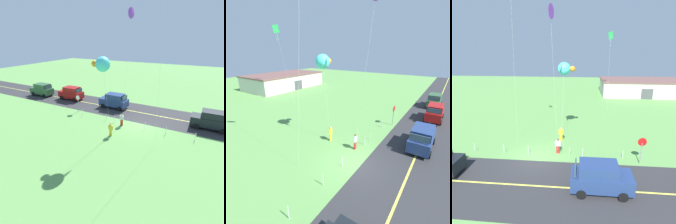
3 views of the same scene
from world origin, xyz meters
TOP-DOWN VIEW (x-y plane):
  - ground_plane at (0.00, 0.00)m, footprint 120.00×120.00m
  - asphalt_road at (0.00, -4.00)m, footprint 120.00×7.00m
  - road_centre_stripe at (0.00, -4.00)m, footprint 120.00×0.16m
  - car_suv_foreground at (5.77, -4.07)m, footprint 4.40×2.12m
  - car_parked_east_near at (14.43, -4.24)m, footprint 4.40×2.12m
  - car_parked_west_near at (-7.79, -3.14)m, footprint 4.40×2.12m
  - car_parked_east_far at (20.90, -3.50)m, footprint 4.40×2.12m
  - stop_sign at (9.69, -0.10)m, footprint 0.76×0.08m
  - person_adult_near at (2.05, 1.12)m, footprint 0.58×0.22m
  - person_adult_companion at (2.05, 4.04)m, footprint 0.58×0.22m
  - kite_red_low at (1.75, -0.16)m, footprint 0.52×1.85m
  - kite_blue_mid at (2.38, 5.03)m, footprint 1.90×1.70m
  - fence_post_0 at (-6.43, 0.70)m, footprint 0.05×0.05m
  - fence_post_1 at (-3.35, 0.70)m, footprint 0.05×0.05m
  - fence_post_2 at (-0.86, 0.70)m, footprint 0.05×0.05m
  - fence_post_3 at (3.27, 0.70)m, footprint 0.05×0.05m
  - fence_post_4 at (4.52, 0.70)m, footprint 0.05×0.05m
  - fence_post_5 at (8.32, 0.70)m, footprint 0.05×0.05m
  - fence_post_6 at (13.67, 0.70)m, footprint 0.05×0.05m

SIDE VIEW (x-z plane):
  - ground_plane at x=0.00m, z-range -0.10..0.00m
  - asphalt_road at x=0.00m, z-range 0.00..0.00m
  - road_centre_stripe at x=0.00m, z-range 0.00..0.01m
  - fence_post_0 at x=-6.43m, z-range 0.00..0.90m
  - fence_post_1 at x=-3.35m, z-range 0.00..0.90m
  - fence_post_2 at x=-0.86m, z-range 0.00..0.90m
  - fence_post_3 at x=3.27m, z-range 0.00..0.90m
  - fence_post_4 at x=4.52m, z-range 0.00..0.90m
  - fence_post_5 at x=8.32m, z-range 0.00..0.90m
  - fence_post_6 at x=13.67m, z-range 0.00..0.90m
  - person_adult_near at x=2.05m, z-range 0.06..1.66m
  - person_adult_companion at x=2.05m, z-range 0.06..1.66m
  - car_suv_foreground at x=5.77m, z-range 0.03..2.27m
  - car_parked_east_near at x=14.43m, z-range 0.03..2.27m
  - car_parked_west_near at x=-7.79m, z-range 0.03..2.27m
  - car_parked_east_far at x=20.90m, z-range 0.03..2.27m
  - stop_sign at x=9.69m, z-range 0.52..3.08m
  - kite_blue_mid at x=2.38m, z-range 3.64..12.31m
  - kite_red_low at x=1.75m, z-range 5.99..19.19m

